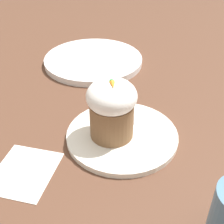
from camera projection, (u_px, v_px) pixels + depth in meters
ground_plane at (122, 138)px, 0.59m from camera, size 4.00×4.00×0.00m
dessert_plate at (122, 135)px, 0.59m from camera, size 0.21×0.21×0.01m
carrot_cake at (112, 109)px, 0.54m from camera, size 0.09×0.09×0.12m
spoon at (124, 131)px, 0.58m from camera, size 0.11×0.09×0.01m
side_plate at (93, 60)px, 0.84m from camera, size 0.26×0.26×0.02m
paper_napkin at (24, 172)px, 0.52m from camera, size 0.14×0.13×0.00m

